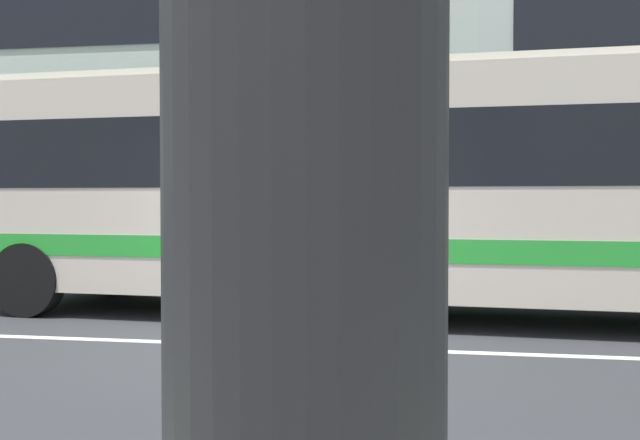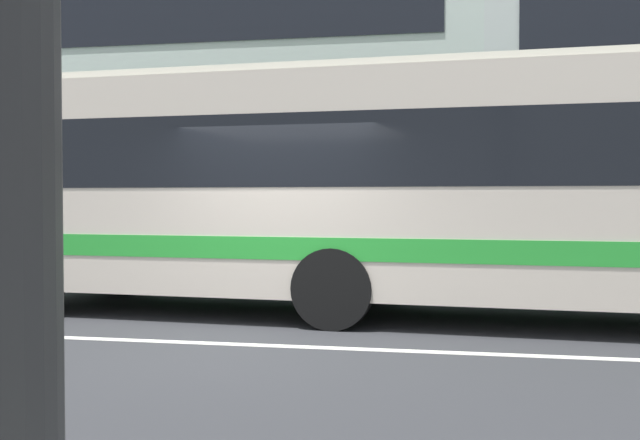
% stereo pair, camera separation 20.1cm
% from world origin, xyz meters
% --- Properties ---
extents(ground_plane, '(160.00, 160.00, 0.00)m').
position_xyz_m(ground_plane, '(0.00, 0.00, 0.00)').
color(ground_plane, '#2F3034').
extents(lane_centre_line, '(60.00, 0.16, 0.01)m').
position_xyz_m(lane_centre_line, '(0.00, 0.00, 0.00)').
color(lane_centre_line, silver).
rests_on(lane_centre_line, ground_plane).
extents(hedge_row_far, '(21.98, 1.10, 0.95)m').
position_xyz_m(hedge_row_far, '(-3.42, 5.83, 0.47)').
color(hedge_row_far, '#165323').
rests_on(hedge_row_far, ground_plane).
extents(apartment_block_left, '(21.81, 11.48, 11.08)m').
position_xyz_m(apartment_block_left, '(-8.22, 14.98, 5.54)').
color(apartment_block_left, silver).
rests_on(apartment_block_left, ground_plane).
extents(transit_bus, '(12.18, 3.36, 3.30)m').
position_xyz_m(transit_bus, '(1.55, 2.26, 1.82)').
color(transit_bus, beige).
rests_on(transit_bus, ground_plane).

